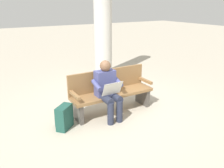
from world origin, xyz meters
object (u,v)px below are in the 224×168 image
Objects in this scene: person_seated at (108,88)px; backpack at (64,117)px; support_pillar at (103,14)px; bench_near at (111,91)px.

person_seated reaches higher than backpack.
support_pillar is (-2.22, -2.52, 1.70)m from backpack.
bench_near is 3.97× the size of backpack.
backpack is at bearing -1.09° from person_seated.
support_pillar is at bearing -114.59° from bench_near.
person_seated is 1.01m from backpack.
bench_near is at bearing -169.77° from backpack.
person_seated reaches higher than bench_near.
support_pillar is at bearing -116.42° from person_seated.
backpack is at bearing 48.62° from support_pillar.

